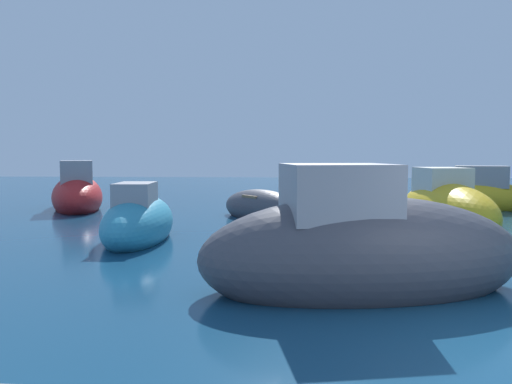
{
  "coord_description": "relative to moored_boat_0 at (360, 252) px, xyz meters",
  "views": [
    {
      "loc": [
        -2.98,
        -5.3,
        2.16
      ],
      "look_at": [
        -4.04,
        10.66,
        0.92
      ],
      "focal_mm": 34.46,
      "sensor_mm": 36.0,
      "label": 1
    }
  ],
  "objects": [
    {
      "name": "moored_boat_0",
      "position": [
        0.0,
        0.0,
        0.0
      ],
      "size": [
        5.51,
        3.12,
        2.44
      ],
      "rotation": [
        0.0,
        0.0,
        0.19
      ],
      "color": "#3F3F47",
      "rests_on": "ground"
    },
    {
      "name": "moored_boat_1",
      "position": [
        -4.91,
        4.36,
        -0.18
      ],
      "size": [
        1.91,
        4.3,
        1.78
      ],
      "rotation": [
        0.0,
        0.0,
        1.65
      ],
      "color": "teal",
      "rests_on": "ground"
    },
    {
      "name": "moored_boat_2",
      "position": [
        -9.45,
        11.03,
        -0.06
      ],
      "size": [
        3.78,
        5.46,
        2.29
      ],
      "rotation": [
        0.0,
        0.0,
        1.98
      ],
      "color": "#B21E1E",
      "rests_on": "ground"
    },
    {
      "name": "moored_boat_3",
      "position": [
        3.5,
        6.94,
        -0.08
      ],
      "size": [
        2.55,
        5.03,
        2.14
      ],
      "rotation": [
        0.0,
        0.0,
        4.85
      ],
      "color": "gold",
      "rests_on": "ground"
    },
    {
      "name": "moored_boat_4",
      "position": [
        6.09,
        12.1,
        -0.1
      ],
      "size": [
        4.75,
        2.81,
        2.03
      ],
      "rotation": [
        0.0,
        0.0,
        2.86
      ],
      "color": "gold",
      "rests_on": "ground"
    },
    {
      "name": "moored_boat_5",
      "position": [
        -2.02,
        8.59,
        -0.28
      ],
      "size": [
        3.55,
        3.82,
        1.25
      ],
      "rotation": [
        0.0,
        0.0,
        5.42
      ],
      "color": "#3F3F47",
      "rests_on": "ground"
    }
  ]
}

